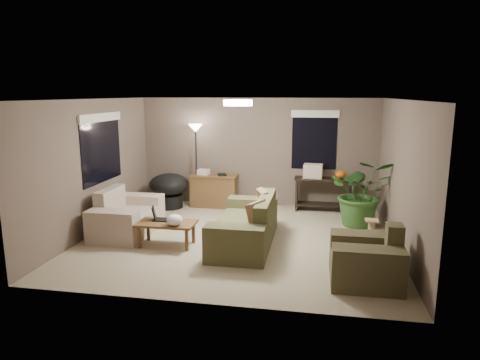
% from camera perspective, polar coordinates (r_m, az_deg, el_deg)
% --- Properties ---
extents(room_shell, '(5.50, 5.50, 5.50)m').
position_cam_1_polar(room_shell, '(7.55, -0.27, 1.19)').
color(room_shell, tan).
rests_on(room_shell, ground).
extents(main_sofa, '(0.95, 2.20, 0.85)m').
position_cam_1_polar(main_sofa, '(7.54, 0.95, -6.31)').
color(main_sofa, '#4B4B2D').
rests_on(main_sofa, ground).
extents(throw_pillows, '(0.39, 1.40, 0.47)m').
position_cam_1_polar(throw_pillows, '(7.41, 2.91, -3.79)').
color(throw_pillows, '#8C7251').
rests_on(throw_pillows, main_sofa).
extents(loveseat, '(0.90, 1.60, 0.85)m').
position_cam_1_polar(loveseat, '(8.38, -14.95, -4.86)').
color(loveseat, beige).
rests_on(loveseat, ground).
extents(armchair, '(0.95, 1.00, 0.85)m').
position_cam_1_polar(armchair, '(6.34, 16.52, -10.32)').
color(armchair, '#4D482E').
rests_on(armchair, ground).
extents(coffee_table, '(1.00, 0.55, 0.42)m').
position_cam_1_polar(coffee_table, '(7.53, -9.78, -6.01)').
color(coffee_table, brown).
rests_on(coffee_table, ground).
extents(laptop, '(0.39, 0.24, 0.24)m').
position_cam_1_polar(laptop, '(7.64, -10.74, -4.84)').
color(laptop, black).
rests_on(laptop, coffee_table).
extents(plastic_bag, '(0.30, 0.28, 0.19)m').
position_cam_1_polar(plastic_bag, '(7.28, -8.73, -5.28)').
color(plastic_bag, white).
rests_on(plastic_bag, coffee_table).
extents(desk, '(1.10, 0.50, 0.75)m').
position_cam_1_polar(desk, '(9.97, -3.47, -1.40)').
color(desk, brown).
rests_on(desk, ground).
extents(desk_papers, '(0.72, 0.31, 0.12)m').
position_cam_1_polar(desk_papers, '(9.92, -4.39, 1.01)').
color(desk_papers, silver).
rests_on(desk_papers, desk).
extents(console_table, '(1.30, 0.40, 0.75)m').
position_cam_1_polar(console_table, '(9.74, 11.10, -1.55)').
color(console_table, black).
rests_on(console_table, ground).
extents(pumpkin, '(0.26, 0.26, 0.19)m').
position_cam_1_polar(pumpkin, '(9.68, 13.26, 0.73)').
color(pumpkin, orange).
rests_on(pumpkin, console_table).
extents(cardboard_box, '(0.43, 0.34, 0.31)m').
position_cam_1_polar(cardboard_box, '(9.65, 9.72, 1.20)').
color(cardboard_box, beige).
rests_on(cardboard_box, console_table).
extents(papasan_chair, '(1.05, 1.05, 0.80)m').
position_cam_1_polar(papasan_chair, '(9.96, -9.43, -1.05)').
color(papasan_chair, black).
rests_on(papasan_chair, ground).
extents(floor_lamp, '(0.32, 0.32, 1.91)m').
position_cam_1_polar(floor_lamp, '(9.87, -5.93, 5.60)').
color(floor_lamp, black).
rests_on(floor_lamp, ground).
extents(ceiling_fixture, '(0.50, 0.50, 0.10)m').
position_cam_1_polar(ceiling_fixture, '(7.43, -0.28, 10.25)').
color(ceiling_fixture, white).
rests_on(ceiling_fixture, room_shell).
extents(houseplant, '(1.22, 1.36, 1.06)m').
position_cam_1_polar(houseplant, '(8.80, 15.86, -2.57)').
color(houseplant, '#2D5923').
rests_on(houseplant, ground).
extents(cat_scratching_post, '(0.32, 0.32, 0.50)m').
position_cam_1_polar(cat_scratching_post, '(7.69, 17.07, -7.12)').
color(cat_scratching_post, tan).
rests_on(cat_scratching_post, ground).
extents(window_left, '(0.05, 1.56, 1.33)m').
position_cam_1_polar(window_left, '(8.67, -18.01, 5.53)').
color(window_left, black).
rests_on(window_left, room_shell).
extents(window_back, '(1.06, 0.05, 1.33)m').
position_cam_1_polar(window_back, '(9.82, 9.92, 6.57)').
color(window_back, black).
rests_on(window_back, room_shell).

